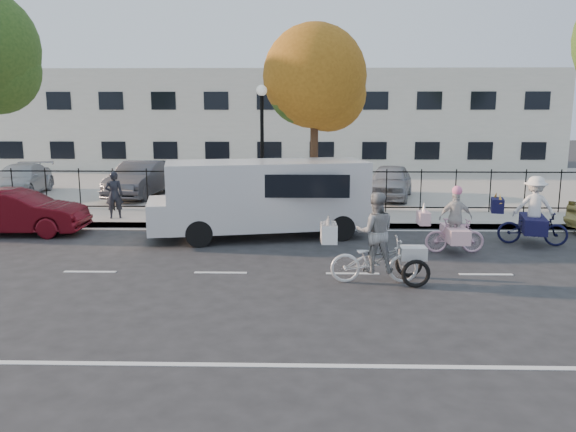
{
  "coord_description": "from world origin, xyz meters",
  "views": [
    {
      "loc": [
        1.83,
        -12.26,
        3.62
      ],
      "look_at": [
        1.51,
        1.2,
        1.1
      ],
      "focal_mm": 35.0,
      "sensor_mm": 36.0,
      "label": 1
    }
  ],
  "objects_px": {
    "lot_car_b": "(203,181)",
    "lot_car_c": "(140,179)",
    "lamppost": "(262,127)",
    "lot_car_d": "(390,181)",
    "zebra_trike": "(375,248)",
    "white_van": "(263,195)",
    "lot_car_a": "(20,180)",
    "red_sedan": "(16,212)",
    "pedestrian": "(114,195)",
    "bull_bike": "(532,218)",
    "unicorn_bike": "(454,228)"
  },
  "relations": [
    {
      "from": "lot_car_d",
      "to": "red_sedan",
      "type": "bearing_deg",
      "value": -137.75
    },
    {
      "from": "lot_car_b",
      "to": "lot_car_c",
      "type": "distance_m",
      "value": 2.55
    },
    {
      "from": "pedestrian",
      "to": "lot_car_d",
      "type": "distance_m",
      "value": 10.72
    },
    {
      "from": "white_van",
      "to": "red_sedan",
      "type": "height_order",
      "value": "white_van"
    },
    {
      "from": "lamppost",
      "to": "lot_car_b",
      "type": "bearing_deg",
      "value": 125.33
    },
    {
      "from": "lamppost",
      "to": "bull_bike",
      "type": "distance_m",
      "value": 8.89
    },
    {
      "from": "lot_car_b",
      "to": "zebra_trike",
      "type": "bearing_deg",
      "value": -64.62
    },
    {
      "from": "zebra_trike",
      "to": "lot_car_d",
      "type": "xyz_separation_m",
      "value": [
        2.01,
        10.95,
        0.08
      ]
    },
    {
      "from": "bull_bike",
      "to": "lot_car_c",
      "type": "bearing_deg",
      "value": 74.08
    },
    {
      "from": "zebra_trike",
      "to": "lot_car_b",
      "type": "distance_m",
      "value": 12.64
    },
    {
      "from": "zebra_trike",
      "to": "lot_car_a",
      "type": "height_order",
      "value": "zebra_trike"
    },
    {
      "from": "lot_car_a",
      "to": "lot_car_b",
      "type": "relative_size",
      "value": 0.94
    },
    {
      "from": "lot_car_a",
      "to": "lot_car_b",
      "type": "bearing_deg",
      "value": -8.9
    },
    {
      "from": "lot_car_d",
      "to": "white_van",
      "type": "bearing_deg",
      "value": -111.54
    },
    {
      "from": "red_sedan",
      "to": "lot_car_b",
      "type": "bearing_deg",
      "value": -34.58
    },
    {
      "from": "zebra_trike",
      "to": "white_van",
      "type": "bearing_deg",
      "value": 30.45
    },
    {
      "from": "red_sedan",
      "to": "white_van",
      "type": "bearing_deg",
      "value": -92.44
    },
    {
      "from": "lot_car_b",
      "to": "lot_car_c",
      "type": "bearing_deg",
      "value": -177.43
    },
    {
      "from": "bull_bike",
      "to": "pedestrian",
      "type": "bearing_deg",
      "value": 91.56
    },
    {
      "from": "white_van",
      "to": "lot_car_c",
      "type": "height_order",
      "value": "white_van"
    },
    {
      "from": "lot_car_b",
      "to": "lot_car_d",
      "type": "relative_size",
      "value": 1.17
    },
    {
      "from": "red_sedan",
      "to": "zebra_trike",
      "type": "bearing_deg",
      "value": -115.92
    },
    {
      "from": "zebra_trike",
      "to": "pedestrian",
      "type": "relative_size",
      "value": 1.47
    },
    {
      "from": "lamppost",
      "to": "lot_car_a",
      "type": "relative_size",
      "value": 0.99
    },
    {
      "from": "pedestrian",
      "to": "lamppost",
      "type": "bearing_deg",
      "value": 172.49
    },
    {
      "from": "zebra_trike",
      "to": "lot_car_b",
      "type": "height_order",
      "value": "zebra_trike"
    },
    {
      "from": "pedestrian",
      "to": "zebra_trike",
      "type": "bearing_deg",
      "value": 120.73
    },
    {
      "from": "unicorn_bike",
      "to": "lot_car_b",
      "type": "xyz_separation_m",
      "value": [
        -8.02,
        8.69,
        0.15
      ]
    },
    {
      "from": "red_sedan",
      "to": "lot_car_d",
      "type": "relative_size",
      "value": 1.02
    },
    {
      "from": "unicorn_bike",
      "to": "lot_car_a",
      "type": "bearing_deg",
      "value": 60.34
    },
    {
      "from": "white_van",
      "to": "red_sedan",
      "type": "bearing_deg",
      "value": 167.02
    },
    {
      "from": "lamppost",
      "to": "white_van",
      "type": "xyz_separation_m",
      "value": [
        0.21,
        -3.0,
        -1.89
      ]
    },
    {
      "from": "red_sedan",
      "to": "pedestrian",
      "type": "height_order",
      "value": "pedestrian"
    },
    {
      "from": "unicorn_bike",
      "to": "lot_car_c",
      "type": "bearing_deg",
      "value": 50.95
    },
    {
      "from": "bull_bike",
      "to": "red_sedan",
      "type": "relative_size",
      "value": 0.52
    },
    {
      "from": "unicorn_bike",
      "to": "zebra_trike",
      "type": "bearing_deg",
      "value": 137.68
    },
    {
      "from": "zebra_trike",
      "to": "bull_bike",
      "type": "xyz_separation_m",
      "value": [
        4.75,
        3.59,
        0.0
      ]
    },
    {
      "from": "lamppost",
      "to": "unicorn_bike",
      "type": "bearing_deg",
      "value": -42.38
    },
    {
      "from": "lamppost",
      "to": "lot_car_d",
      "type": "xyz_separation_m",
      "value": [
        4.91,
        3.52,
        -2.28
      ]
    },
    {
      "from": "zebra_trike",
      "to": "lot_car_c",
      "type": "xyz_separation_m",
      "value": [
        -8.2,
        11.14,
        0.12
      ]
    },
    {
      "from": "unicorn_bike",
      "to": "bull_bike",
      "type": "xyz_separation_m",
      "value": [
        2.38,
        0.97,
        0.11
      ]
    },
    {
      "from": "zebra_trike",
      "to": "lot_car_c",
      "type": "relative_size",
      "value": 0.52
    },
    {
      "from": "bull_bike",
      "to": "red_sedan",
      "type": "bearing_deg",
      "value": 100.63
    },
    {
      "from": "lot_car_c",
      "to": "white_van",
      "type": "bearing_deg",
      "value": -45.04
    },
    {
      "from": "red_sedan",
      "to": "lot_car_a",
      "type": "relative_size",
      "value": 0.93
    },
    {
      "from": "lamppost",
      "to": "white_van",
      "type": "bearing_deg",
      "value": -85.99
    },
    {
      "from": "white_van",
      "to": "lamppost",
      "type": "bearing_deg",
      "value": 81.91
    },
    {
      "from": "pedestrian",
      "to": "lot_car_b",
      "type": "xyz_separation_m",
      "value": [
        2.06,
        4.9,
        -0.12
      ]
    },
    {
      "from": "red_sedan",
      "to": "lot_car_b",
      "type": "distance_m",
      "value": 8.06
    },
    {
      "from": "white_van",
      "to": "lot_car_d",
      "type": "xyz_separation_m",
      "value": [
        4.7,
        6.52,
        -0.39
      ]
    }
  ]
}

